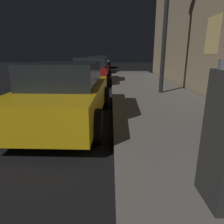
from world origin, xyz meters
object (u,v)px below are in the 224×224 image
(car_red, at_px, (91,71))
(car_black, at_px, (98,65))
(car_yellow_cab, at_px, (66,93))
(car_silver, at_px, (102,62))

(car_red, xyz_separation_m, car_black, (0.00, 6.18, 0.01))
(car_red, bearing_deg, car_yellow_cab, -90.00)
(car_black, bearing_deg, car_silver, 90.00)
(car_black, xyz_separation_m, car_silver, (-0.00, 6.78, 0.00))
(car_yellow_cab, bearing_deg, car_red, 90.00)
(car_red, height_order, car_silver, same)
(car_yellow_cab, relative_size, car_red, 1.04)
(car_red, relative_size, car_black, 0.89)
(car_yellow_cab, relative_size, car_silver, 0.99)
(car_yellow_cab, xyz_separation_m, car_silver, (0.00, 19.59, 0.00))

